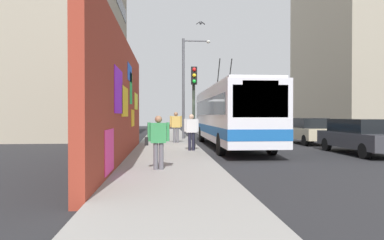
# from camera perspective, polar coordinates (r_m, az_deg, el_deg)

# --- Properties ---
(ground_plane) EXTENTS (80.00, 80.00, 0.00)m
(ground_plane) POSITION_cam_1_polar(r_m,az_deg,el_deg) (17.64, 1.22, -4.91)
(ground_plane) COLOR #232326
(sidewalk_slab) EXTENTS (48.00, 3.20, 0.15)m
(sidewalk_slab) POSITION_cam_1_polar(r_m,az_deg,el_deg) (17.55, -4.00, -4.70)
(sidewalk_slab) COLOR gray
(sidewalk_slab) RESTS_ON ground_plane
(graffiti_wall) EXTENTS (13.71, 0.32, 4.64)m
(graffiti_wall) POSITION_cam_1_polar(r_m,az_deg,el_deg) (13.43, -11.33, 3.20)
(graffiti_wall) COLOR maroon
(graffiti_wall) RESTS_ON ground_plane
(building_far_left) EXTENTS (11.71, 7.80, 12.88)m
(building_far_left) POSITION_cam_1_polar(r_m,az_deg,el_deg) (29.22, -19.52, 9.96)
(building_far_left) COLOR #9E937F
(building_far_left) RESTS_ON ground_plane
(building_far_right) EXTENTS (12.90, 9.45, 21.30)m
(building_far_right) POSITION_cam_1_polar(r_m,az_deg,el_deg) (37.90, 26.17, 14.26)
(building_far_right) COLOR #9E937F
(building_far_right) RESTS_ON ground_plane
(city_bus) EXTENTS (12.37, 2.51, 5.05)m
(city_bus) POSITION_cam_1_polar(r_m,az_deg,el_deg) (19.22, 6.15, 0.98)
(city_bus) COLOR silver
(city_bus) RESTS_ON ground_plane
(parked_car_dark_gray) EXTENTS (4.94, 1.85, 1.58)m
(parked_car_dark_gray) POSITION_cam_1_polar(r_m,az_deg,el_deg) (17.37, 25.79, -2.31)
(parked_car_dark_gray) COLOR #38383D
(parked_car_dark_gray) RESTS_ON ground_plane
(parked_car_champagne) EXTENTS (4.07, 1.73, 1.58)m
(parked_car_champagne) POSITION_cam_1_polar(r_m,az_deg,el_deg) (22.45, 18.45, -1.61)
(parked_car_champagne) COLOR #C6B793
(parked_car_champagne) RESTS_ON ground_plane
(pedestrian_near_wall) EXTENTS (0.22, 0.72, 1.58)m
(pedestrian_near_wall) POSITION_cam_1_polar(r_m,az_deg,el_deg) (10.32, -5.54, -2.98)
(pedestrian_near_wall) COLOR #595960
(pedestrian_near_wall) RESTS_ON sidewalk_slab
(pedestrian_at_curb) EXTENTS (0.22, 0.66, 1.64)m
(pedestrian_at_curb) POSITION_cam_1_polar(r_m,az_deg,el_deg) (15.85, -0.09, -1.51)
(pedestrian_at_curb) COLOR #1E1E2D
(pedestrian_at_curb) RESTS_ON sidewalk_slab
(pedestrian_midblock) EXTENTS (0.24, 0.78, 1.79)m
(pedestrian_midblock) POSITION_cam_1_polar(r_m,az_deg,el_deg) (20.42, -2.66, -0.73)
(pedestrian_midblock) COLOR #595960
(pedestrian_midblock) RESTS_ON sidewalk_slab
(traffic_light) EXTENTS (0.49, 0.28, 3.93)m
(traffic_light) POSITION_cam_1_polar(r_m,az_deg,el_deg) (16.77, 0.30, 4.39)
(traffic_light) COLOR #2D382D
(traffic_light) RESTS_ON sidewalk_slab
(street_lamp) EXTENTS (0.44, 1.96, 6.88)m
(street_lamp) POSITION_cam_1_polar(r_m,az_deg,el_deg) (24.22, -0.90, 6.36)
(street_lamp) COLOR #4C4C51
(street_lamp) RESTS_ON sidewalk_slab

